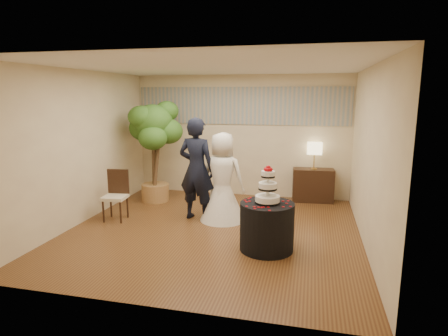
% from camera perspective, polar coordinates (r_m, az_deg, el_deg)
% --- Properties ---
extents(floor, '(5.00, 5.00, 0.00)m').
position_cam_1_polar(floor, '(6.69, -1.64, -9.47)').
color(floor, brown).
rests_on(floor, ground).
extents(ceiling, '(5.00, 5.00, 0.00)m').
position_cam_1_polar(ceiling, '(6.28, -1.79, 15.20)').
color(ceiling, white).
rests_on(ceiling, wall_back).
extents(wall_back, '(5.00, 0.06, 2.80)m').
position_cam_1_polar(wall_back, '(8.75, 2.54, 4.87)').
color(wall_back, beige).
rests_on(wall_back, ground).
extents(wall_front, '(5.00, 0.06, 2.80)m').
position_cam_1_polar(wall_front, '(4.02, -10.99, -2.84)').
color(wall_front, beige).
rests_on(wall_front, ground).
extents(wall_left, '(0.06, 5.00, 2.80)m').
position_cam_1_polar(wall_left, '(7.38, -20.83, 2.98)').
color(wall_left, beige).
rests_on(wall_left, ground).
extents(wall_right, '(0.06, 5.00, 2.80)m').
position_cam_1_polar(wall_right, '(6.19, 21.27, 1.49)').
color(wall_right, beige).
rests_on(wall_right, ground).
extents(mural_border, '(4.90, 0.02, 0.85)m').
position_cam_1_polar(mural_border, '(8.69, 2.55, 9.45)').
color(mural_border, '#989990').
rests_on(mural_border, wall_back).
extents(groom, '(0.77, 0.57, 1.95)m').
position_cam_1_polar(groom, '(7.06, -4.19, -0.17)').
color(groom, black).
rests_on(groom, floor).
extents(bride, '(0.96, 0.96, 1.68)m').
position_cam_1_polar(bride, '(7.00, -0.22, -1.36)').
color(bride, white).
rests_on(bride, floor).
extents(cake_table, '(0.84, 0.84, 0.74)m').
position_cam_1_polar(cake_table, '(5.83, 6.54, -8.85)').
color(cake_table, black).
rests_on(cake_table, floor).
extents(wedding_cake, '(0.38, 0.38, 0.58)m').
position_cam_1_polar(wedding_cake, '(5.63, 6.69, -2.50)').
color(wedding_cake, white).
rests_on(wedding_cake, cake_table).
extents(console, '(0.91, 0.46, 0.74)m').
position_cam_1_polar(console, '(8.57, 13.40, -2.56)').
color(console, black).
rests_on(console, floor).
extents(table_lamp, '(0.32, 0.32, 0.58)m').
position_cam_1_polar(table_lamp, '(8.44, 13.60, 1.79)').
color(table_lamp, beige).
rests_on(table_lamp, console).
extents(ficus_tree, '(1.53, 1.53, 2.27)m').
position_cam_1_polar(ficus_tree, '(8.36, -10.64, 2.56)').
color(ficus_tree, '#35631F').
rests_on(ficus_tree, floor).
extents(side_chair, '(0.48, 0.50, 0.95)m').
position_cam_1_polar(side_chair, '(7.37, -16.29, -4.09)').
color(side_chair, black).
rests_on(side_chair, floor).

